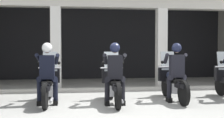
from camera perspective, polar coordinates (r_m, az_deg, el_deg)
name	(u,v)px	position (r m, az deg, el deg)	size (l,w,h in m)	color
ground_plane	(103,87)	(10.28, -1.85, -5.85)	(80.00, 80.00, 0.00)	#999993
station_building	(104,30)	(11.87, -1.64, 5.93)	(12.34, 4.11, 3.47)	black
kerb_strip	(112,89)	(9.34, -0.09, -6.29)	(11.84, 0.24, 0.12)	#B7B5AD
motorcycle_left	(49,84)	(7.48, -12.97, -5.06)	(0.62, 2.04, 1.35)	black
police_officer_left	(47,68)	(7.15, -13.24, -1.87)	(0.63, 0.61, 1.58)	black
motorcycle_center	(113,84)	(7.28, 0.30, -5.20)	(0.62, 2.04, 1.35)	black
police_officer_center	(115,68)	(6.96, 0.59, -1.92)	(0.63, 0.61, 1.58)	black
motorcycle_right	(173,82)	(7.89, 12.44, -4.68)	(0.62, 2.04, 1.35)	black
police_officer_right	(176,67)	(7.58, 13.17, -1.64)	(0.63, 0.61, 1.58)	black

